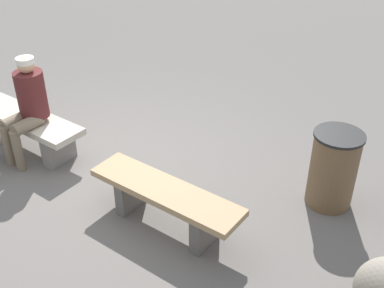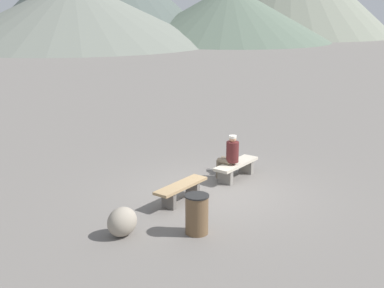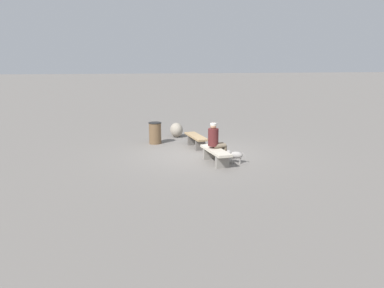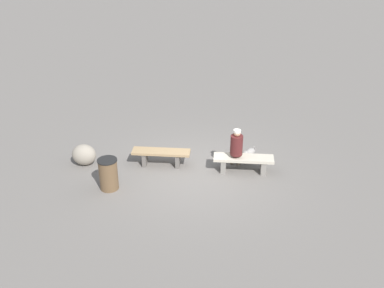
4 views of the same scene
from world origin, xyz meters
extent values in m
cube|color=slate|center=(0.00, 0.00, -0.03)|extent=(210.00, 210.00, 0.06)
cube|color=#605B56|center=(-1.56, 0.20, 0.20)|extent=(0.15, 0.38, 0.40)
cube|color=#605B56|center=(-0.61, 0.29, 0.20)|extent=(0.15, 0.38, 0.40)
cube|color=#A3845B|center=(-1.08, 0.24, 0.43)|extent=(1.69, 0.58, 0.07)
cube|color=gray|center=(0.71, 0.28, 0.19)|extent=(0.19, 0.43, 0.38)
cube|color=gray|center=(1.81, 0.40, 0.19)|extent=(0.19, 0.43, 0.38)
cube|color=beige|center=(1.26, 0.34, 0.42)|extent=(1.70, 0.62, 0.08)
cylinder|color=#511E1E|center=(1.05, 0.32, 0.82)|extent=(0.34, 0.34, 0.57)
sphere|color=#D8A87F|center=(1.05, 0.32, 1.19)|extent=(0.20, 0.20, 0.20)
cylinder|color=silver|center=(1.05, 0.32, 1.24)|extent=(0.20, 0.20, 0.07)
cylinder|color=#756651|center=(1.12, 0.52, 0.53)|extent=(0.19, 0.41, 0.15)
cylinder|color=#756651|center=(1.10, 0.72, 0.27)|extent=(0.11, 0.11, 0.53)
cylinder|color=#756651|center=(0.93, 0.50, 0.53)|extent=(0.19, 0.41, 0.15)
cylinder|color=#756651|center=(0.91, 0.70, 0.27)|extent=(0.11, 0.11, 0.53)
cylinder|color=brown|center=(-2.13, -1.20, 0.42)|extent=(0.49, 0.49, 0.83)
cylinder|color=black|center=(-2.13, -1.20, 0.85)|extent=(0.52, 0.52, 0.03)
camera|label=1|loc=(-3.76, 2.84, 3.32)|focal=44.72mm
camera|label=2|loc=(-9.53, -7.78, 4.71)|focal=47.37mm
camera|label=3|loc=(12.32, -2.91, 3.18)|focal=34.30mm
camera|label=4|loc=(1.90, -10.67, 6.50)|focal=42.07mm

